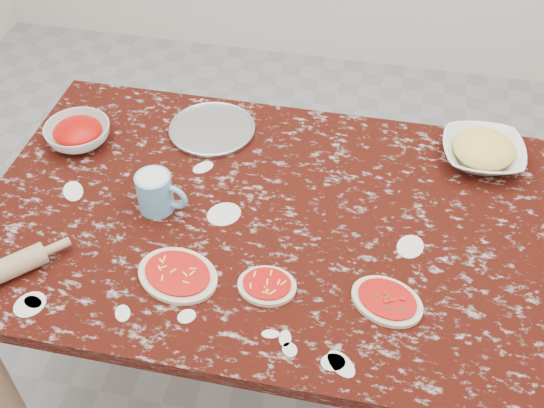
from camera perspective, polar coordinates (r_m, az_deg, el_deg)
The scene contains 9 objects.
ground at distance 2.40m, azimuth 0.00°, elevation -13.66°, with size 4.00×4.00×0.00m, color gray.
worktable at distance 1.87m, azimuth 0.00°, elevation -2.90°, with size 1.60×1.00×0.75m.
pizza_tray at distance 2.09m, azimuth -5.18°, elevation 6.38°, with size 0.26×0.26×0.01m, color #B2B2B7.
sauce_bowl at distance 2.11m, azimuth -16.33°, elevation 5.79°, with size 0.20×0.20×0.06m, color white.
cheese_bowl at distance 2.05m, azimuth 17.65°, elevation 4.19°, with size 0.24×0.24×0.06m, color white.
flour_mug at distance 1.82m, azimuth -9.92°, elevation 1.00°, with size 0.15×0.10×0.11m.
pizza_left at distance 1.68m, azimuth -8.11°, elevation -6.06°, with size 0.25×0.22×0.02m.
pizza_mid at distance 1.64m, azimuth -0.44°, elevation -7.03°, with size 0.15×0.12×0.02m.
pizza_right at distance 1.64m, azimuth 9.86°, elevation -8.21°, with size 0.22×0.20×0.02m.
Camera 1 is at (0.26, -1.23, 2.05)m, focal length 43.77 mm.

